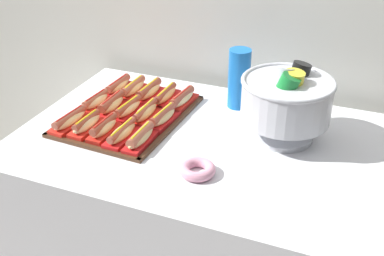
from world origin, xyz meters
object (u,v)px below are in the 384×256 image
Objects in this scene: hot_dog_14 at (182,99)px; hot_dog_11 at (133,89)px; hot_dog_5 at (96,102)px; donut at (197,169)px; hot_dog_4 at (141,138)px; hot_dog_13 at (165,96)px; hot_dog_10 at (118,86)px; hot_dog_1 at (87,124)px; hot_dog_6 at (112,105)px; hot_dog_9 at (163,117)px; hot_dog_7 at (128,109)px; hot_dog_0 at (70,120)px; hot_dog_12 at (149,92)px; buffet_table at (198,218)px; hot_dog_8 at (145,113)px; cup_stack at (239,79)px; hot_dog_3 at (122,134)px; hot_dog_2 at (104,128)px; punch_bowl at (287,99)px; serving_tray at (129,116)px.

hot_dog_11 is at bearing 177.08° from hot_dog_14.
donut is at bearing -26.16° from hot_dog_5.
hot_dog_13 is (-0.06, 0.33, -0.00)m from hot_dog_4.
hot_dog_10 and hot_dog_13 have the same top height.
hot_dog_10 is 0.68m from donut.
hot_dog_4 is 0.40m from hot_dog_11.
hot_dog_1 is 0.17m from hot_dog_6.
donut is (0.23, -0.25, -0.02)m from hot_dog_9.
hot_dog_5 is at bearing 177.08° from hot_dog_7.
hot_dog_12 is at bearing 62.64° from hot_dog_0.
hot_dog_4 is at bearing -142.18° from buffet_table.
hot_dog_8 is 0.39m from cup_stack.
donut is (0.46, -0.26, -0.02)m from hot_dog_6.
buffet_table is 7.06× the size of hot_dog_0.
hot_dog_5 is at bearing 140.83° from hot_dog_3.
hot_dog_2 is 1.32× the size of donut.
punch_bowl reaches higher than hot_dog_9.
hot_dog_14 is at bearing 87.08° from hot_dog_9.
hot_dog_10 is 0.95× the size of hot_dog_11.
buffet_table is 7.09× the size of hot_dog_14.
hot_dog_2 is 0.85× the size of hot_dog_14.
hot_dog_1 is 0.33m from hot_dog_11.
hot_dog_4 is at bearing -39.17° from hot_dog_6.
hot_dog_2 is at bearing -158.96° from buffet_table.
hot_dog_12 is at bearing 74.28° from hot_dog_1.
cup_stack reaches higher than donut.
hot_dog_6 is at bearing -146.67° from hot_dog_14.
hot_dog_13 is (0.09, 0.33, -0.00)m from hot_dog_2.
hot_dog_1 is 0.61m from cup_stack.
hot_dog_1 is 0.22m from hot_dog_8.
hot_dog_1 is at bearing -92.92° from hot_dog_6.
cup_stack is at bearing 34.03° from serving_tray.
hot_dog_5 reaches higher than hot_dog_0.
hot_dog_7 is at bearing -135.19° from hot_dog_14.
hot_dog_9 and hot_dog_14 have the same top height.
hot_dog_8 is (0.07, -0.00, 0.03)m from serving_tray.
cup_stack is (0.44, 0.24, 0.08)m from hot_dog_6.
hot_dog_8 is 0.97× the size of hot_dog_12.
hot_dog_5 is 0.17m from hot_dog_10.
hot_dog_5 is 0.49× the size of punch_bowl.
buffet_table is at bearing -9.56° from hot_dog_8.
hot_dog_3 is at bearing -105.72° from hot_dog_14.
hot_dog_8 is at bearing 170.44° from buffet_table.
hot_dog_7 is (0.00, 0.00, 0.03)m from serving_tray.
hot_dog_3 is at bearing -155.41° from punch_bowl.
hot_dog_9 reaches higher than serving_tray.
hot_dog_4 is 1.03× the size of hot_dog_10.
hot_dog_14 is 0.76× the size of cup_stack.
hot_dog_4 is 0.48m from cup_stack.
hot_dog_7 is at bearing -117.36° from hot_dog_13.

